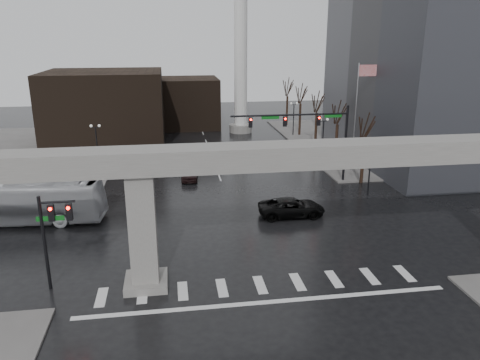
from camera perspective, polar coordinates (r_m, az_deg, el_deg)
The scene contains 24 objects.
ground at distance 30.70m, azimuth 2.11°, elevation -11.73°, with size 160.00×160.00×0.00m, color black.
sidewalk_ne at distance 71.24m, azimuth 17.52°, elevation 4.56°, with size 28.00×36.00×0.15m, color slate.
sidewalk_nw at distance 67.39m, azimuth -26.49°, elevation 2.82°, with size 28.00×36.00×0.15m, color slate.
elevated_guideway at distance 28.27m, azimuth 4.78°, elevation 0.77°, with size 48.00×2.60×8.70m.
building_far_left at distance 69.61m, azimuth -16.08°, elevation 8.53°, with size 16.00×14.00×10.00m, color black.
building_far_mid at distance 79.15m, azimuth -6.40°, elevation 9.36°, with size 10.00×10.00×8.00m, color black.
smokestack at distance 73.19m, azimuth 0.09°, elevation 16.17°, with size 3.60×3.60×30.00m.
signal_mast_arm at distance 48.15m, azimuth 8.61°, elevation 6.31°, with size 12.12×0.43×8.00m.
signal_left_pole at distance 29.81m, azimuth -21.92°, elevation -5.31°, with size 2.30×0.30×6.00m.
flagpole_assembly at distance 52.99m, azimuth 14.28°, elevation 8.84°, with size 2.06×0.12×12.00m.
lamp_right_0 at distance 45.88m, azimuth 15.62°, elevation 2.28°, with size 1.22×0.32×5.11m.
lamp_right_1 at distance 58.57m, azimuth 10.12°, elevation 5.85°, with size 1.22×0.32×5.11m.
lamp_right_2 at distance 71.74m, azimuth 6.57°, elevation 8.10°, with size 1.22×0.32×5.11m.
lamp_left_0 at distance 42.75m, azimuth -19.61°, elevation 0.81°, with size 1.22×0.32×5.11m.
lamp_left_1 at distance 56.15m, azimuth -17.11°, elevation 4.85°, with size 1.22×0.32×5.11m.
lamp_left_2 at distance 69.78m, azimuth -15.56°, elevation 7.32°, with size 1.22×0.32×5.11m.
tree_right_0 at distance 50.01m, azimuth 14.80°, elevation 2.76°, with size 1.09×1.58×7.50m.
tree_right_1 at distance 57.21m, azimuth 11.69°, elevation 4.85°, with size 1.09×1.61×7.67m.
tree_right_2 at distance 64.60m, azimuth 9.28°, elevation 6.46°, with size 1.10×1.63×7.85m.
tree_right_3 at distance 72.11m, azimuth 7.35°, elevation 7.72°, with size 1.11×1.66×8.02m.
tree_right_4 at distance 79.73m, azimuth 5.78°, elevation 8.74°, with size 1.12×1.69×8.19m.
pickup_truck at distance 40.17m, azimuth 6.32°, elevation -3.34°, with size 2.60×5.64×1.57m, color black.
city_bus at distance 42.36m, azimuth -25.30°, elevation -2.27°, with size 3.17×13.55×3.77m, color #B8B9BD.
far_car at distance 50.29m, azimuth -6.17°, elevation 0.88°, with size 1.69×4.21×1.43m, color black.
Camera 1 is at (-5.13, -26.32, 14.95)m, focal length 35.00 mm.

